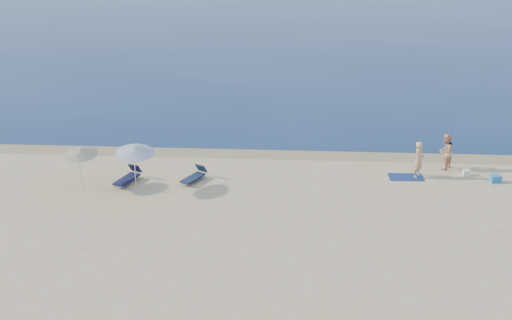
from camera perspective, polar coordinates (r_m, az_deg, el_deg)
The scene contains 10 objects.
wet_sand_strip at distance 35.23m, azimuth 6.35°, elevation 0.43°, with size 240.00×1.60×0.00m, color #847254.
person_left at distance 32.95m, azimuth 14.28°, elevation 0.04°, with size 0.68×0.45×1.87m, color tan.
person_right at distance 34.29m, azimuth 16.47°, elevation 0.72°, with size 0.93×0.73×1.92m, color tan.
beach_towel at distance 33.09m, azimuth 13.18°, elevation -1.48°, with size 1.71×0.95×0.03m, color navy.
white_bag at distance 34.12m, azimuth 18.20°, elevation -1.07°, with size 0.33×0.29×0.29m, color silver.
blue_cooler at distance 33.75m, azimuth 20.52°, elevation -1.57°, with size 0.50×0.36×0.36m, color #216BB4.
umbrella_near at distance 30.66m, azimuth -10.71°, elevation 0.90°, with size 2.41×2.42×2.37m.
umbrella_far at distance 31.57m, azimuth -15.33°, elevation 0.73°, with size 1.67×1.69×2.16m.
lounger_left at distance 32.13m, azimuth -11.30°, elevation -1.52°, with size 1.14×1.85×0.78m.
lounger_right at distance 31.84m, azimuth -5.50°, elevation -1.44°, with size 1.22×1.68×0.71m.
Camera 1 is at (-1.93, -13.33, 12.87)m, focal length 45.00 mm.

